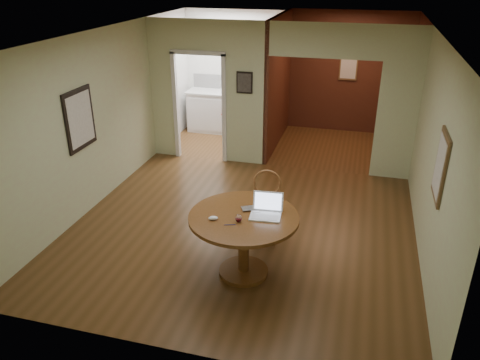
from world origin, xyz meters
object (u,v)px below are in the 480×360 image
(chair, at_px, (266,202))
(open_laptop, at_px, (267,210))
(dining_table, at_px, (244,231))
(closed_laptop, at_px, (255,210))

(chair, bearing_deg, open_laptop, -83.96)
(chair, xyz_separation_m, open_laptop, (0.18, -0.81, 0.34))
(dining_table, distance_m, closed_laptop, 0.29)
(dining_table, relative_size, closed_laptop, 4.34)
(chair, xyz_separation_m, closed_laptop, (0.02, -0.76, 0.28))
(open_laptop, relative_size, closed_laptop, 1.25)
(dining_table, xyz_separation_m, closed_laptop, (0.10, 0.15, 0.23))
(chair, relative_size, closed_laptop, 3.30)
(chair, distance_m, closed_laptop, 0.81)
(dining_table, height_order, closed_laptop, closed_laptop)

